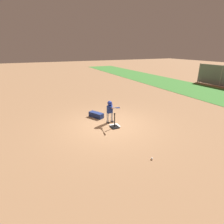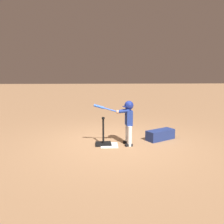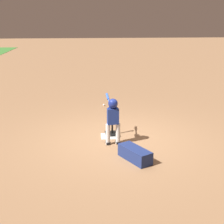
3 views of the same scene
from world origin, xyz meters
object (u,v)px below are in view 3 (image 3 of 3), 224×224
batter_child (113,115)px  equipment_bag (135,154)px  baseball (104,105)px  batting_tee (112,131)px

batter_child → equipment_bag: 1.22m
baseball → equipment_bag: equipment_bag is taller
batting_tee → equipment_bag: batting_tee is taller
batter_child → baseball: (3.50, -0.02, -0.69)m
equipment_bag → baseball: bearing=-24.0°
batter_child → baseball: 3.57m
baseball → batter_child: bearing=179.6°
batter_child → equipment_bag: size_ratio=1.37×
equipment_bag → batter_child: bearing=-7.2°
equipment_bag → batting_tee: bearing=-16.6°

